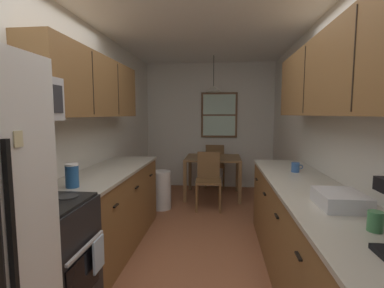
{
  "coord_description": "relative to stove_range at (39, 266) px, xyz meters",
  "views": [
    {
      "loc": [
        0.24,
        -2.21,
        1.51
      ],
      "look_at": [
        -0.14,
        1.41,
        1.13
      ],
      "focal_mm": 26.27,
      "sensor_mm": 36.0,
      "label": 1
    }
  ],
  "objects": [
    {
      "name": "dish_towel",
      "position": [
        0.35,
        0.15,
        0.03
      ],
      "size": [
        0.02,
        0.16,
        0.24
      ],
      "primitive_type": "cube",
      "color": "silver"
    },
    {
      "name": "dish_rack",
      "position": [
        2.02,
        0.18,
        0.48
      ],
      "size": [
        0.28,
        0.34,
        0.1
      ],
      "primitive_type": "cube",
      "color": "silver",
      "rests_on": "counter_right"
    },
    {
      "name": "storage_canister",
      "position": [
        -0.01,
        0.48,
        0.53
      ],
      "size": [
        0.11,
        0.11,
        0.2
      ],
      "color": "#265999",
      "rests_on": "counter_left"
    },
    {
      "name": "dining_chair_near",
      "position": [
        1.04,
        2.74,
        0.03
      ],
      "size": [
        0.42,
        0.42,
        0.9
      ],
      "color": "brown",
      "rests_on": "ground"
    },
    {
      "name": "back_window",
      "position": [
        1.19,
        4.07,
        1.02
      ],
      "size": [
        0.73,
        0.05,
        0.92
      ],
      "color": "brown"
    },
    {
      "name": "wall_back",
      "position": [
        0.99,
        4.15,
        0.8
      ],
      "size": [
        4.4,
        0.1,
        2.55
      ],
      "primitive_type": "cube",
      "color": "silver",
      "rests_on": "ground"
    },
    {
      "name": "trash_bin",
      "position": [
        0.29,
        2.61,
        -0.17
      ],
      "size": [
        0.31,
        0.31,
        0.61
      ],
      "primitive_type": "cylinder",
      "color": "white",
      "rests_on": "ground"
    },
    {
      "name": "pendant_light",
      "position": [
        1.09,
        3.37,
        1.49
      ],
      "size": [
        0.29,
        0.29,
        0.64
      ],
      "color": "black"
    },
    {
      "name": "upper_cabinets_right",
      "position": [
        2.13,
        0.47,
        1.35
      ],
      "size": [
        0.33,
        2.9,
        0.64
      ],
      "color": "brown"
    },
    {
      "name": "microwave_over_range",
      "position": [
        -0.11,
        0.0,
        1.15
      ],
      "size": [
        0.39,
        0.57,
        0.31
      ],
      "color": "silver"
    },
    {
      "name": "stove_range",
      "position": [
        0.0,
        0.0,
        0.0
      ],
      "size": [
        0.66,
        0.62,
        1.1
      ],
      "color": "black",
      "rests_on": "ground"
    },
    {
      "name": "ceiling_slab",
      "position": [
        0.99,
        1.5,
        2.12
      ],
      "size": [
        4.4,
        9.0,
        0.08
      ],
      "primitive_type": "cube",
      "color": "white"
    },
    {
      "name": "wall_left",
      "position": [
        -0.36,
        1.5,
        0.8
      ],
      "size": [
        0.1,
        9.0,
        2.55
      ],
      "primitive_type": "cube",
      "color": "silver",
      "rests_on": "ground"
    },
    {
      "name": "mug_by_coffeemaker",
      "position": [
        2.04,
        -0.2,
        0.48
      ],
      "size": [
        0.11,
        0.08,
        0.11
      ],
      "color": "#3F7F4C",
      "rests_on": "counter_right"
    },
    {
      "name": "upper_cabinets_left",
      "position": [
        -0.15,
        1.22,
        1.33
      ],
      "size": [
        0.33,
        2.0,
        0.64
      ],
      "color": "brown"
    },
    {
      "name": "table_serving_bowl",
      "position": [
        1.08,
        3.44,
        0.29
      ],
      "size": [
        0.21,
        0.21,
        0.06
      ],
      "primitive_type": "cylinder",
      "color": "#4C7299",
      "rests_on": "dining_table"
    },
    {
      "name": "dining_chair_far",
      "position": [
        1.12,
        4.0,
        0.03
      ],
      "size": [
        0.41,
        0.41,
        0.9
      ],
      "color": "brown",
      "rests_on": "ground"
    },
    {
      "name": "ground_plane",
      "position": [
        0.99,
        1.5,
        -0.47
      ],
      "size": [
        12.0,
        12.0,
        0.0
      ],
      "primitive_type": "plane",
      "color": "#995B3D"
    },
    {
      "name": "dining_table",
      "position": [
        1.09,
        3.37,
        0.16
      ],
      "size": [
        0.99,
        0.85,
        0.73
      ],
      "color": "brown",
      "rests_on": "ground"
    },
    {
      "name": "mug_spare",
      "position": [
        2.02,
        1.32,
        0.48
      ],
      "size": [
        0.12,
        0.08,
        0.1
      ],
      "color": "#335999",
      "rests_on": "counter_right"
    },
    {
      "name": "counter_left",
      "position": [
        -0.01,
        1.27,
        -0.02
      ],
      "size": [
        0.64,
        1.92,
        0.9
      ],
      "color": "brown",
      "rests_on": "ground"
    },
    {
      "name": "wall_right",
      "position": [
        2.34,
        1.5,
        0.8
      ],
      "size": [
        0.1,
        9.0,
        2.55
      ],
      "primitive_type": "cube",
      "color": "silver",
      "rests_on": "ground"
    },
    {
      "name": "counter_right",
      "position": [
        1.99,
        0.52,
        -0.02
      ],
      "size": [
        0.64,
        3.22,
        0.9
      ],
      "color": "brown",
      "rests_on": "ground"
    }
  ]
}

